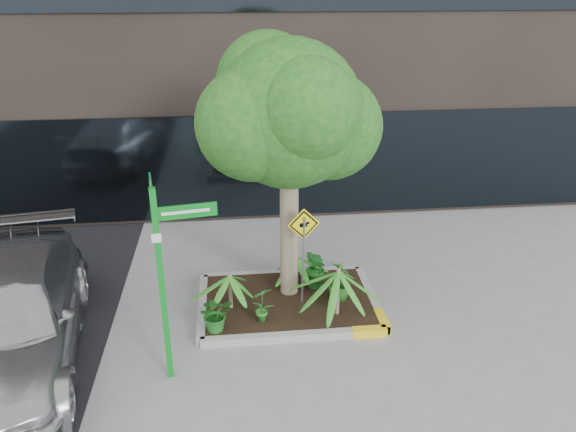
{
  "coord_description": "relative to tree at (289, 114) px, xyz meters",
  "views": [
    {
      "loc": [
        -0.77,
        -8.71,
        5.78
      ],
      "look_at": [
        0.19,
        0.2,
        1.9
      ],
      "focal_mm": 35.0,
      "sensor_mm": 36.0,
      "label": 1
    }
  ],
  "objects": [
    {
      "name": "parked_car",
      "position": [
        -4.62,
        -1.46,
        -2.81
      ],
      "size": [
        3.01,
        5.68,
        1.57
      ],
      "primitive_type": "imported",
      "rotation": [
        0.0,
        0.0,
        0.16
      ],
      "color": "#ACACB1",
      "rests_on": "ground"
    },
    {
      "name": "shrub_d",
      "position": [
        0.53,
        0.04,
        -3.03
      ],
      "size": [
        0.58,
        0.58,
        0.85
      ],
      "primitive_type": "imported",
      "rotation": [
        0.0,
        0.0,
        5.01
      ],
      "color": "#1E6A25",
      "rests_on": "planter"
    },
    {
      "name": "palm_front",
      "position": [
        0.78,
        -0.88,
        -2.6
      ],
      "size": [
        1.02,
        1.02,
        1.14
      ],
      "color": "gray",
      "rests_on": "ground"
    },
    {
      "name": "cattle_sign",
      "position": [
        0.2,
        -0.5,
        -2.16
      ],
      "size": [
        0.58,
        0.16,
        1.91
      ],
      "rotation": [
        0.0,
        0.0,
        0.15
      ],
      "color": "slate",
      "rests_on": "ground"
    },
    {
      "name": "palm_left",
      "position": [
        -1.12,
        -0.49,
        -2.79
      ],
      "size": [
        0.79,
        0.79,
        0.88
      ],
      "color": "gray",
      "rests_on": "ground"
    },
    {
      "name": "shrub_a",
      "position": [
        -1.38,
        -1.16,
        -3.13
      ],
      "size": [
        0.72,
        0.72,
        0.64
      ],
      "primitive_type": "imported",
      "rotation": [
        0.0,
        0.0,
        0.29
      ],
      "color": "#1B5F1C",
      "rests_on": "planter"
    },
    {
      "name": "planter",
      "position": [
        -0.02,
        -0.34,
        -3.5
      ],
      "size": [
        3.35,
        2.36,
        0.15
      ],
      "color": "#9E9E99",
      "rests_on": "ground"
    },
    {
      "name": "palm_back",
      "position": [
        0.17,
        0.23,
        -2.87
      ],
      "size": [
        0.7,
        0.7,
        0.78
      ],
      "color": "gray",
      "rests_on": "ground"
    },
    {
      "name": "ground",
      "position": [
        -0.25,
        -0.61,
        -3.6
      ],
      "size": [
        80.0,
        80.0,
        0.0
      ],
      "primitive_type": "plane",
      "color": "gray",
      "rests_on": "ground"
    },
    {
      "name": "shrub_c",
      "position": [
        -0.58,
        -0.96,
        -3.11
      ],
      "size": [
        0.48,
        0.48,
        0.68
      ],
      "primitive_type": "imported",
      "rotation": [
        0.0,
        0.0,
        3.59
      ],
      "color": "#287725",
      "rests_on": "planter"
    },
    {
      "name": "street_sign_post",
      "position": [
        -2.03,
        -2.04,
        -1.66
      ],
      "size": [
        1.01,
        0.92,
        3.14
      ],
      "rotation": [
        0.0,
        0.0,
        0.16
      ],
      "color": "#0C8B21",
      "rests_on": "ground"
    },
    {
      "name": "tree",
      "position": [
        0.0,
        0.0,
        0.0
      ],
      "size": [
        3.28,
        2.91,
        4.93
      ],
      "color": "gray",
      "rests_on": "ground"
    },
    {
      "name": "shrub_b",
      "position": [
        0.9,
        -0.41,
        -3.06
      ],
      "size": [
        0.57,
        0.57,
        0.78
      ],
      "primitive_type": "imported",
      "rotation": [
        0.0,
        0.0,
        1.98
      ],
      "color": "#25621D",
      "rests_on": "planter"
    }
  ]
}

